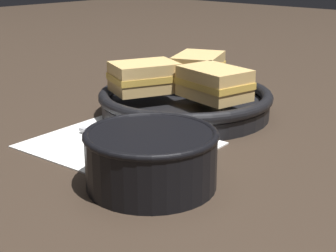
% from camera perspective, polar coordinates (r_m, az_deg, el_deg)
% --- Properties ---
extents(ground_plane, '(4.00, 4.00, 0.00)m').
position_cam_1_polar(ground_plane, '(0.69, -4.00, -2.66)').
color(ground_plane, '#382B21').
extents(napkin, '(0.24, 0.21, 0.00)m').
position_cam_1_polar(napkin, '(0.70, -5.64, -2.11)').
color(napkin, white).
rests_on(napkin, ground_plane).
extents(soup_bowl, '(0.15, 0.15, 0.06)m').
position_cam_1_polar(soup_bowl, '(0.57, -1.88, -3.22)').
color(soup_bowl, black).
rests_on(soup_bowl, ground_plane).
extents(spoon, '(0.17, 0.03, 0.01)m').
position_cam_1_polar(spoon, '(0.67, -3.49, -2.54)').
color(spoon, silver).
rests_on(spoon, napkin).
extents(skillet, '(0.28, 0.28, 0.04)m').
position_cam_1_polar(skillet, '(0.83, 1.93, 2.67)').
color(skillet, black).
rests_on(skillet, ground_plane).
extents(sandwich_near_left, '(0.11, 0.12, 0.05)m').
position_cam_1_polar(sandwich_near_left, '(0.88, 3.38, 6.47)').
color(sandwich_near_left, '#DBB26B').
rests_on(sandwich_near_left, skillet).
extents(sandwich_near_right, '(0.11, 0.12, 0.05)m').
position_cam_1_polar(sandwich_near_right, '(0.81, -2.64, 5.45)').
color(sandwich_near_right, '#DBB26B').
rests_on(sandwich_near_right, skillet).
extents(sandwich_far_left, '(0.11, 0.09, 0.05)m').
position_cam_1_polar(sandwich_far_left, '(0.77, 5.16, 4.76)').
color(sandwich_far_left, '#DBB26B').
rests_on(sandwich_far_left, skillet).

